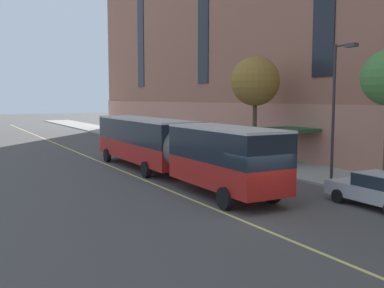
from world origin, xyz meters
The scene contains 9 objects.
ground_plane centered at (0.00, 0.00, 0.00)m, with size 260.00×260.00×0.00m, color #4C4947.
sidewalk centered at (8.87, 3.00, 0.07)m, with size 5.17×160.00×0.15m, color #9E9B93.
city_bus centered at (0.22, 9.62, 2.02)m, with size 3.02×20.22×3.46m.
parked_car_silver_1 centered at (5.02, -1.80, 0.78)m, with size 2.04×4.68×1.56m.
parked_car_darkgray_2 centered at (5.04, 24.89, 0.78)m, with size 2.02×4.54×1.56m.
parked_car_champagne_3 centered at (5.18, 11.17, 0.78)m, with size 2.03×4.49×1.56m.
street_tree_far_uptown centered at (8.31, 11.79, 6.03)m, with size 3.60×3.60×7.71m.
street_lamp centered at (6.89, 2.57, 4.72)m, with size 0.36×1.48×7.56m.
lane_centerline centered at (-1.48, 3.00, 0.00)m, with size 0.16×140.00×0.01m, color #E0D66B.
Camera 1 is at (-11.58, -14.97, 4.85)m, focal length 42.00 mm.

